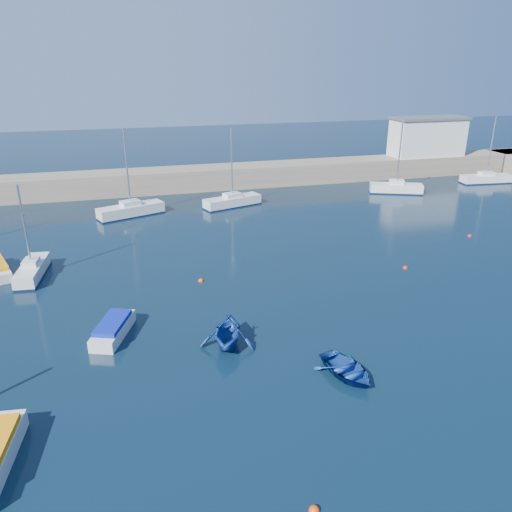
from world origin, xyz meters
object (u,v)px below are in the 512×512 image
object	(u,v)px
motorboat_1	(113,329)
sailboat_8	(486,178)
dinghy_left	(228,331)
sailboat_5	(131,210)
harbor_office	(427,138)
sailboat_6	(232,201)
dinghy_center	(347,370)
sailboat_3	(32,270)
sailboat_7	(396,188)

from	to	relation	value
motorboat_1	sailboat_8	bearing A→B (deg)	50.71
dinghy_left	sailboat_5	bearing A→B (deg)	118.08
sailboat_5	dinghy_left	size ratio (longest dim) A/B	2.50
harbor_office	sailboat_5	bearing A→B (deg)	-166.21
motorboat_1	harbor_office	bearing A→B (deg)	59.64
sailboat_6	motorboat_1	size ratio (longest dim) A/B	2.01
dinghy_center	dinghy_left	bearing A→B (deg)	124.74
sailboat_3	sailboat_8	xyz separation A→B (m)	(53.59, 17.06, 0.03)
sailboat_6	motorboat_1	distance (m)	28.53
motorboat_1	dinghy_center	distance (m)	13.67
sailboat_5	dinghy_left	bearing A→B (deg)	167.86
sailboat_3	motorboat_1	size ratio (longest dim) A/B	1.65
sailboat_3	sailboat_8	size ratio (longest dim) A/B	0.82
sailboat_7	motorboat_1	distance (m)	42.43
dinghy_left	dinghy_center	bearing A→B (deg)	-20.92
sailboat_3	sailboat_8	bearing A→B (deg)	24.08
dinghy_center	dinghy_left	xyz separation A→B (m)	(-5.26, 4.46, 0.59)
motorboat_1	dinghy_left	distance (m)	6.92
dinghy_left	sailboat_6	bearing A→B (deg)	95.91
sailboat_3	sailboat_8	distance (m)	56.24
sailboat_5	sailboat_7	xyz separation A→B (m)	(31.58, 1.27, -0.00)
sailboat_7	harbor_office	bearing A→B (deg)	-24.32
sailboat_6	dinghy_center	bearing A→B (deg)	159.31
harbor_office	sailboat_6	world-z (taller)	sailboat_6
motorboat_1	dinghy_left	world-z (taller)	dinghy_left
sailboat_6	dinghy_center	xyz separation A→B (m)	(-1.51, -32.74, -0.24)
harbor_office	sailboat_7	bearing A→B (deg)	-137.04
sailboat_5	sailboat_8	size ratio (longest dim) A/B	1.05
sailboat_3	dinghy_center	xyz separation A→B (m)	(17.25, -17.84, -0.20)
sailboat_7	sailboat_5	bearing A→B (deg)	115.01
sailboat_3	sailboat_7	distance (m)	42.25
sailboat_5	harbor_office	bearing A→B (deg)	-97.08
sailboat_5	dinghy_center	xyz separation A→B (m)	(9.48, -31.98, -0.29)
sailboat_8	dinghy_left	distance (m)	51.56
sailboat_8	dinghy_left	xyz separation A→B (m)	(-41.61, -30.44, 0.36)
sailboat_5	motorboat_1	xyz separation A→B (m)	(-2.04, -24.62, -0.18)
dinghy_center	dinghy_left	size ratio (longest dim) A/B	0.96
sailboat_8	dinghy_center	xyz separation A→B (m)	(-36.35, -34.90, -0.23)
sailboat_5	motorboat_1	size ratio (longest dim) A/B	2.11
harbor_office	sailboat_3	world-z (taller)	harbor_office
sailboat_3	dinghy_left	xyz separation A→B (m)	(11.99, -13.39, 0.39)
harbor_office	dinghy_left	size ratio (longest dim) A/B	2.78
dinghy_center	sailboat_8	bearing A→B (deg)	28.85
harbor_office	sailboat_7	size ratio (longest dim) A/B	1.20
sailboat_7	sailboat_8	size ratio (longest dim) A/B	0.97
dinghy_center	sailboat_5	bearing A→B (deg)	91.53
sailboat_6	dinghy_left	world-z (taller)	sailboat_6
harbor_office	motorboat_1	distance (m)	55.50
harbor_office	sailboat_6	xyz separation A→B (m)	(-30.04, -9.30, -4.50)
sailboat_8	motorboat_1	bearing A→B (deg)	125.65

